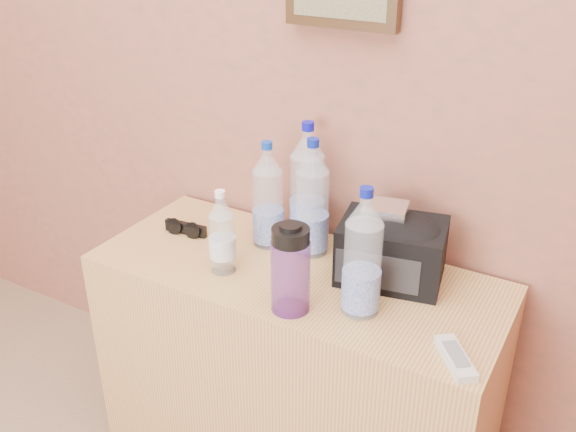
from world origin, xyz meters
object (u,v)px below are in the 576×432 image
at_px(pet_large_b, 312,204).
at_px(pet_large_d, 363,259).
at_px(pet_large_c, 307,189).
at_px(sunglasses, 186,228).
at_px(foil_packet, 386,209).
at_px(toiletry_bag, 392,247).
at_px(dresser, 295,372).
at_px(nalgene_bottle, 290,268).
at_px(pet_small, 222,236).
at_px(pet_large_a, 268,200).
at_px(ac_remote, 455,358).

distance_m(pet_large_b, pet_large_d, 0.30).
distance_m(pet_large_c, sunglasses, 0.38).
bearing_deg(foil_packet, toiletry_bag, -13.85).
relative_size(dresser, nalgene_bottle, 4.84).
distance_m(pet_small, toiletry_bag, 0.43).
xyz_separation_m(pet_large_a, pet_large_b, (0.13, 0.02, 0.01)).
relative_size(dresser, ac_remote, 7.73).
bearing_deg(pet_large_a, foil_packet, 1.28).
bearing_deg(pet_large_d, pet_large_b, 140.33).
bearing_deg(pet_large_b, sunglasses, -166.20).
bearing_deg(sunglasses, pet_large_a, 11.08).
height_order(pet_small, foil_packet, pet_small).
relative_size(pet_large_c, toiletry_bag, 1.34).
relative_size(ac_remote, toiletry_bag, 0.55).
bearing_deg(foil_packet, ac_remote, -42.72).
bearing_deg(pet_large_d, ac_remote, -15.71).
height_order(pet_large_a, pet_large_c, pet_large_c).
relative_size(pet_large_b, pet_large_d, 1.03).
bearing_deg(pet_large_c, nalgene_bottle, -67.92).
bearing_deg(pet_small, pet_large_d, 1.36).
bearing_deg(sunglasses, nalgene_bottle, -26.83).
relative_size(dresser, pet_large_d, 3.42).
xyz_separation_m(pet_small, ac_remote, (0.64, -0.06, -0.09)).
relative_size(pet_small, sunglasses, 1.73).
distance_m(pet_large_b, sunglasses, 0.40).
xyz_separation_m(dresser, toiletry_bag, (0.23, 0.09, 0.43)).
bearing_deg(pet_large_a, ac_remote, -21.79).
relative_size(pet_large_b, ac_remote, 2.33).
relative_size(pet_small, toiletry_bag, 0.88).
height_order(pet_large_a, pet_small, pet_large_a).
xyz_separation_m(pet_large_b, toiletry_bag, (0.24, -0.02, -0.06)).
relative_size(pet_large_b, pet_small, 1.44).
xyz_separation_m(pet_large_d, nalgene_bottle, (-0.15, -0.07, -0.03)).
distance_m(ac_remote, toiletry_bag, 0.36).
bearing_deg(toiletry_bag, nalgene_bottle, -133.03).
bearing_deg(pet_large_b, pet_large_a, -171.25).
height_order(dresser, pet_large_d, pet_large_d).
bearing_deg(sunglasses, foil_packet, 2.35).
distance_m(dresser, sunglasses, 0.52).
distance_m(pet_large_b, ac_remote, 0.57).
distance_m(dresser, pet_large_c, 0.53).
relative_size(dresser, toiletry_bag, 4.22).
xyz_separation_m(pet_small, foil_packet, (0.37, 0.19, 0.09)).
distance_m(pet_large_c, foil_packet, 0.27).
height_order(pet_small, ac_remote, pet_small).
height_order(pet_large_a, nalgene_bottle, pet_large_a).
distance_m(dresser, foil_packet, 0.58).
bearing_deg(ac_remote, pet_large_a, -149.71).
bearing_deg(foil_packet, dresser, -153.25).
distance_m(pet_large_a, pet_small, 0.19).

